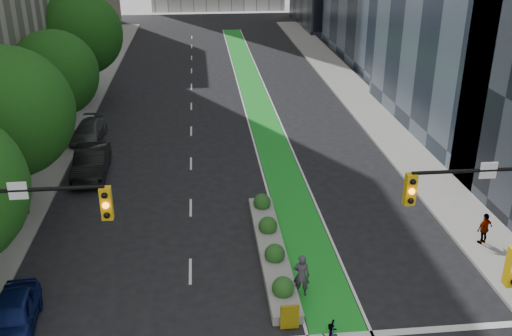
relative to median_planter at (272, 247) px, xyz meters
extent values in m
cube|color=gray|center=(-13.00, 17.96, -0.30)|extent=(3.60, 90.00, 0.15)
cube|color=gray|center=(10.60, 17.96, -0.30)|extent=(3.60, 90.00, 0.15)
cube|color=#1B9827|center=(1.80, 22.96, -0.37)|extent=(2.20, 70.00, 0.01)
cylinder|color=black|center=(-12.20, 4.96, 2.15)|extent=(0.44, 0.44, 5.04)
sphere|color=#0E4310|center=(-12.20, 4.96, 5.21)|extent=(6.40, 6.40, 6.40)
cylinder|color=black|center=(-12.20, 14.96, 1.87)|extent=(0.44, 0.44, 4.48)
sphere|color=#0E4310|center=(-12.20, 14.96, 4.59)|extent=(5.60, 5.60, 5.60)
cylinder|color=black|center=(-12.20, 24.96, 2.20)|extent=(0.44, 0.44, 5.15)
sphere|color=#0E4310|center=(-12.20, 24.96, 5.33)|extent=(6.60, 6.60, 6.60)
cylinder|color=black|center=(-8.65, -6.54, 6.43)|extent=(5.50, 0.12, 0.12)
cube|color=gold|center=(-5.90, -6.54, 5.88)|extent=(0.34, 0.28, 1.05)
sphere|color=orange|center=(-5.90, -6.70, 5.88)|extent=(0.20, 0.20, 0.20)
cube|color=white|center=(-8.37, -6.57, 6.43)|extent=(0.55, 0.04, 0.55)
cylinder|color=black|center=(6.25, -6.54, 6.43)|extent=(5.50, 0.12, 0.12)
cube|color=gold|center=(3.50, -6.54, 5.88)|extent=(0.34, 0.28, 1.05)
sphere|color=orange|center=(3.50, -6.70, 5.88)|extent=(0.20, 0.20, 0.20)
cube|color=white|center=(5.97, -6.57, 6.43)|extent=(0.55, 0.04, 0.55)
cube|color=gray|center=(0.00, -0.04, -0.17)|extent=(1.20, 10.00, 0.40)
cube|color=yellow|center=(0.00, -5.24, 0.18)|extent=(0.70, 0.12, 1.00)
sphere|color=#194C19|center=(0.00, -3.54, 0.28)|extent=(0.90, 0.90, 0.90)
sphere|color=#194C19|center=(0.00, -1.04, 0.28)|extent=(0.90, 0.90, 0.90)
sphere|color=#194C19|center=(0.00, 1.46, 0.28)|extent=(0.90, 0.90, 0.90)
sphere|color=#194C19|center=(0.00, 3.96, 0.28)|extent=(0.90, 0.90, 0.90)
imported|color=#3D3742|center=(0.80, -3.16, 0.55)|extent=(0.77, 0.61, 1.85)
imported|color=#0D1851|center=(-10.14, -4.28, 0.31)|extent=(2.01, 4.16, 1.37)
imported|color=black|center=(-9.54, 9.76, 0.48)|extent=(1.94, 5.20, 1.70)
imported|color=#515355|center=(-10.70, 15.80, 0.29)|extent=(2.14, 4.66, 1.32)
imported|color=gray|center=(9.91, -0.29, 0.55)|extent=(0.98, 0.69, 1.54)
camera|label=1|loc=(-2.98, -22.13, 13.68)|focal=40.00mm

